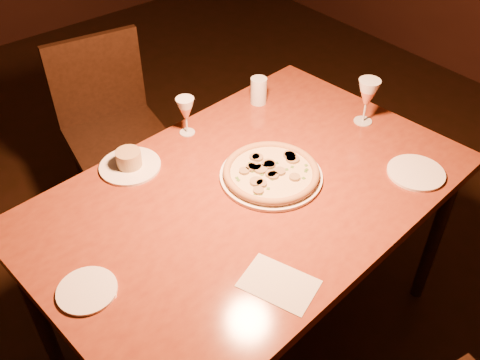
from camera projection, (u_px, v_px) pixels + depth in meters
dining_table at (250, 205)px, 1.92m from camera, size 1.63×1.13×0.83m
chair_far at (112, 125)px, 2.67m from camera, size 0.53×0.53×0.96m
pizza_plate at (271, 173)px, 1.91m from camera, size 0.37×0.37×0.04m
ramekin_saucer at (129, 162)px, 1.95m from camera, size 0.23×0.23×0.07m
wine_glass_far at (186, 116)px, 2.08m from camera, size 0.07×0.07×0.16m
wine_glass_right at (366, 102)px, 2.13m from camera, size 0.09×0.09×0.19m
water_tumbler at (259, 91)px, 2.27m from camera, size 0.07×0.07×0.12m
side_plate_left at (87, 290)px, 1.54m from camera, size 0.17×0.17×0.01m
side_plate_near at (416, 173)px, 1.94m from camera, size 0.21×0.21×0.01m
menu_card at (279, 284)px, 1.56m from camera, size 0.21×0.25×0.00m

